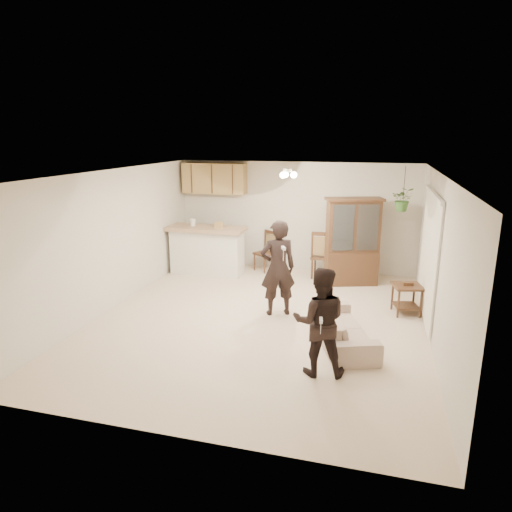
% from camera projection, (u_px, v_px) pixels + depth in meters
% --- Properties ---
extents(floor, '(6.50, 6.50, 0.00)m').
position_uv_depth(floor, '(260.00, 320.00, 7.82)').
color(floor, beige).
rests_on(floor, ground).
extents(ceiling, '(5.50, 6.50, 0.02)m').
position_uv_depth(ceiling, '(260.00, 173.00, 7.18)').
color(ceiling, white).
rests_on(ceiling, wall_back).
extents(wall_back, '(5.50, 0.02, 2.50)m').
position_uv_depth(wall_back, '(295.00, 217.00, 10.54)').
color(wall_back, beige).
rests_on(wall_back, ground).
extents(wall_front, '(5.50, 0.02, 2.50)m').
position_uv_depth(wall_front, '(176.00, 328.00, 4.47)').
color(wall_front, beige).
rests_on(wall_front, ground).
extents(wall_left, '(0.02, 6.50, 2.50)m').
position_uv_depth(wall_left, '(112.00, 240.00, 8.19)').
color(wall_left, beige).
rests_on(wall_left, ground).
extents(wall_right, '(0.02, 6.50, 2.50)m').
position_uv_depth(wall_right, '(438.00, 262.00, 6.81)').
color(wall_right, beige).
rests_on(wall_right, ground).
extents(breakfast_bar, '(1.60, 0.55, 1.00)m').
position_uv_depth(breakfast_bar, '(207.00, 252.00, 10.35)').
color(breakfast_bar, silver).
rests_on(breakfast_bar, floor).
extents(bar_top, '(1.75, 0.70, 0.08)m').
position_uv_depth(bar_top, '(207.00, 229.00, 10.21)').
color(bar_top, tan).
rests_on(bar_top, breakfast_bar).
extents(upper_cabinets, '(1.50, 0.34, 0.70)m').
position_uv_depth(upper_cabinets, '(214.00, 178.00, 10.63)').
color(upper_cabinets, olive).
rests_on(upper_cabinets, wall_back).
extents(vertical_blinds, '(0.06, 2.30, 2.10)m').
position_uv_depth(vertical_blinds, '(428.00, 256.00, 7.70)').
color(vertical_blinds, silver).
rests_on(vertical_blinds, wall_right).
extents(ceiling_fixture, '(0.36, 0.36, 0.20)m').
position_uv_depth(ceiling_fixture, '(287.00, 174.00, 8.28)').
color(ceiling_fixture, '#FDECBE').
rests_on(ceiling_fixture, ceiling).
extents(hanging_plant, '(0.43, 0.37, 0.48)m').
position_uv_depth(hanging_plant, '(403.00, 199.00, 9.01)').
color(hanging_plant, '#295723').
rests_on(hanging_plant, ceiling).
extents(plant_cord, '(0.01, 0.01, 0.65)m').
position_uv_depth(plant_cord, '(404.00, 183.00, 8.93)').
color(plant_cord, black).
rests_on(plant_cord, ceiling).
extents(sofa, '(1.33, 2.01, 0.73)m').
position_uv_depth(sofa, '(342.00, 320.00, 6.91)').
color(sofa, '#C0B89E').
rests_on(sofa, floor).
extents(adult, '(0.78, 0.67, 1.80)m').
position_uv_depth(adult, '(278.00, 265.00, 7.89)').
color(adult, black).
rests_on(adult, floor).
extents(child, '(0.73, 0.61, 1.35)m').
position_uv_depth(child, '(319.00, 326.00, 5.94)').
color(child, black).
rests_on(child, floor).
extents(china_hutch, '(1.25, 0.78, 1.84)m').
position_uv_depth(china_hutch, '(352.00, 242.00, 9.53)').
color(china_hutch, '#341C13').
rests_on(china_hutch, floor).
extents(side_table, '(0.59, 0.59, 0.59)m').
position_uv_depth(side_table, '(406.00, 299.00, 8.06)').
color(side_table, '#341C13').
rests_on(side_table, floor).
extents(chair_bar, '(0.61, 0.61, 1.02)m').
position_uv_depth(chair_bar, '(211.00, 260.00, 10.50)').
color(chair_bar, '#341C13').
rests_on(chair_bar, floor).
extents(chair_hutch_left, '(0.57, 0.57, 0.93)m').
position_uv_depth(chair_hutch_left, '(265.00, 260.00, 10.65)').
color(chair_hutch_left, '#341C13').
rests_on(chair_hutch_left, floor).
extents(chair_hutch_right, '(0.49, 0.49, 1.07)m').
position_uv_depth(chair_hutch_right, '(322.00, 264.00, 10.11)').
color(chair_hutch_right, '#341C13').
rests_on(chair_hutch_right, floor).
extents(controller_adult, '(0.10, 0.15, 0.05)m').
position_uv_depth(controller_adult, '(283.00, 248.00, 7.41)').
color(controller_adult, silver).
rests_on(controller_adult, adult).
extents(controller_child, '(0.06, 0.13, 0.04)m').
position_uv_depth(controller_child, '(321.00, 320.00, 5.55)').
color(controller_child, silver).
rests_on(controller_child, child).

